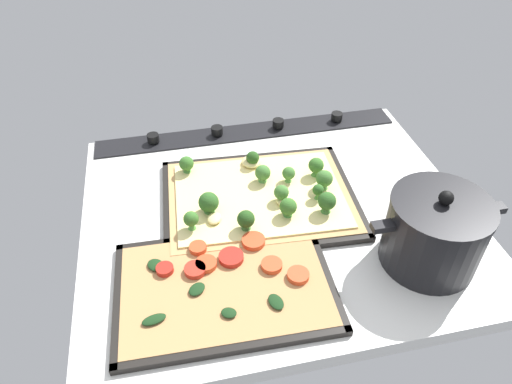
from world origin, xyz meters
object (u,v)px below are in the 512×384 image
object	(u,v)px
baking_tray_front	(259,200)
cooking_pot	(434,232)
broccoli_pizza	(261,195)
baking_tray_back	(225,288)
veggie_pizza_back	(225,282)

from	to	relation	value
baking_tray_front	cooking_pot	size ratio (longest dim) A/B	1.69
broccoli_pizza	cooking_pot	bearing A→B (deg)	140.08
baking_tray_front	baking_tray_back	xyz separation A→B (cm)	(10.57, 20.64, 0.01)
baking_tray_back	cooking_pot	size ratio (longest dim) A/B	1.56
baking_tray_front	veggie_pizza_back	distance (cm)	22.61
baking_tray_front	broccoli_pizza	distance (cm)	1.64
baking_tray_back	baking_tray_front	bearing A→B (deg)	-117.12
broccoli_pizza	baking_tray_back	distance (cm)	23.17
broccoli_pizza	baking_tray_back	bearing A→B (deg)	61.89
baking_tray_front	baking_tray_back	world-z (taller)	same
baking_tray_front	broccoli_pizza	xyz separation A→B (cm)	(-0.32, 0.25, 1.58)
baking_tray_front	veggie_pizza_back	bearing A→B (deg)	62.56
broccoli_pizza	cooking_pot	size ratio (longest dim) A/B	1.58
veggie_pizza_back	baking_tray_front	bearing A→B (deg)	-117.44
broccoli_pizza	veggie_pizza_back	size ratio (longest dim) A/B	1.09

